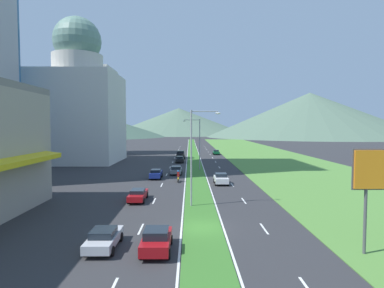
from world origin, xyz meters
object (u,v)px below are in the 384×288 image
Objects in this scene: street_lamp_mid at (198,141)px; car_5 at (180,159)px; street_lamp_near at (194,151)px; car_0 at (138,195)px; car_6 at (104,238)px; car_1 at (176,170)px; car_4 at (157,240)px; car_7 at (216,152)px; car_3 at (156,174)px; pickup_truck_0 at (180,155)px; car_2 at (221,179)px; motorcycle_rider at (178,177)px.

street_lamp_mid is 14.09m from car_5.
street_lamp_near is 41.21m from car_5.
car_0 is 1.10× the size of car_6.
street_lamp_mid is 2.12× the size of car_1.
car_4 is 74.67m from car_7.
car_4 reaches higher than car_6.
car_3 is 30.45m from car_4.
car_3 is 22.92m from car_5.
street_lamp_mid reaches higher than car_1.
car_7 is 16.13m from pickup_truck_0.
car_3 is at bearing 6.11° from car_4.
car_2 is 0.88× the size of car_3.
car_5 is (0.07, 18.11, 0.03)m from car_1.
pickup_truck_0 reaches higher than car_5.
car_2 is at bearing -45.31° from car_0.
motorcycle_rider reaches higher than car_2.
pickup_truck_0 is 2.70× the size of motorcycle_rider.
motorcycle_rider is (0.65, -34.69, -0.24)m from pickup_truck_0.
car_2 is (7.00, -9.76, 0.06)m from car_1.
car_6 is (-7.54, -39.81, -4.96)m from street_lamp_mid.
pickup_truck_0 reaches higher than car_6.
car_7 is (13.90, 73.41, -0.00)m from car_6.
car_5 is (-6.93, 27.87, -0.03)m from car_2.
car_5 is at bearing -3.96° from car_6.
pickup_truck_0 is (-0.00, 26.72, 0.24)m from car_1.
car_1 is at bearing -5.92° from car_6.
car_3 is (-5.98, 18.10, -5.05)m from street_lamp_near.
car_3 is 5.04m from motorcycle_rider.
street_lamp_near is at bearing -176.65° from pickup_truck_0.
motorcycle_rider is (0.65, -7.97, 0.01)m from car_1.
car_3 is at bearing 174.36° from pickup_truck_0.
car_7 is at bearing -10.72° from car_6.
car_2 is 26.72m from car_6.
pickup_truck_0 is (-0.07, 8.61, 0.21)m from car_5.
car_3 is at bearing -117.13° from car_2.
car_5 is 0.80× the size of pickup_truck_0.
street_lamp_near is 2.34× the size of car_6.
car_5 is (3.16, 22.70, -0.01)m from car_3.
street_lamp_mid is 14.72m from motorcycle_rider.
street_lamp_mid reaches higher than car_4.
motorcycle_rider is at bearing -132.03° from car_3.
street_lamp_mid is 40.84m from car_4.
car_3 is at bearing -17.09° from car_7.
car_7 is (13.84, 59.25, 0.02)m from car_0.
car_4 is (3.64, -14.73, 0.09)m from car_0.
car_4 is 0.77× the size of pickup_truck_0.
street_lamp_mid is 1.83× the size of pickup_truck_0.
car_2 reaches higher than car_3.
car_1 is 40.45m from car_7.
car_6 is 26.68m from motorcycle_rider.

